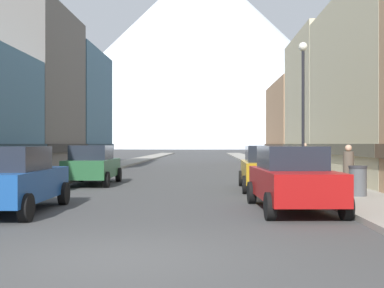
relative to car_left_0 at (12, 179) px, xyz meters
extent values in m
plane|color=#404040|center=(3.80, -5.07, -0.90)|extent=(400.00, 400.00, 0.00)
cube|color=gray|center=(-2.45, 29.93, -0.82)|extent=(2.50, 100.00, 0.15)
cube|color=gray|center=(10.05, 29.93, -0.82)|extent=(2.50, 100.00, 0.15)
cube|color=#66605B|center=(-8.14, 17.87, 4.34)|extent=(8.88, 8.78, 10.48)
cube|color=#2D2B29|center=(-8.14, 17.87, 0.70)|extent=(9.18, 8.78, 0.50)
cube|color=slate|center=(-8.55, 27.35, 3.92)|extent=(9.70, 9.52, 9.63)
cube|color=#22333F|center=(-8.55, 27.35, 0.70)|extent=(10.00, 9.52, 0.50)
cube|color=beige|center=(15.40, 20.88, 3.78)|extent=(8.20, 9.28, 9.35)
cube|color=#595444|center=(15.40, 20.88, 0.70)|extent=(8.50, 9.28, 0.50)
cube|color=tan|center=(15.99, 31.97, 2.84)|extent=(9.39, 11.91, 7.48)
cube|color=brown|center=(15.99, 31.97, 0.70)|extent=(9.69, 11.91, 0.50)
cube|color=#19478C|center=(0.00, 0.06, -0.16)|extent=(1.96, 4.45, 0.80)
cube|color=#1E232D|center=(0.01, -0.19, 0.56)|extent=(1.66, 2.24, 0.64)
cylinder|color=black|center=(-0.97, 1.68, -0.56)|extent=(0.24, 0.69, 0.68)
cylinder|color=black|center=(0.87, 1.74, -0.56)|extent=(0.24, 0.69, 0.68)
cylinder|color=black|center=(0.96, -1.56, -0.56)|extent=(0.24, 0.69, 0.68)
cube|color=#265933|center=(0.00, 9.07, -0.16)|extent=(1.97, 4.45, 0.80)
cube|color=#1E232D|center=(0.01, 8.82, 0.56)|extent=(1.66, 2.25, 0.64)
cylinder|color=black|center=(-0.97, 10.69, -0.56)|extent=(0.24, 0.69, 0.68)
cylinder|color=black|center=(0.87, 10.74, -0.56)|extent=(0.24, 0.69, 0.68)
cylinder|color=black|center=(-0.87, 7.39, -0.56)|extent=(0.24, 0.69, 0.68)
cylinder|color=black|center=(0.97, 7.44, -0.56)|extent=(0.24, 0.69, 0.68)
cube|color=#9E1111|center=(7.60, 0.58, -0.16)|extent=(2.03, 4.48, 0.80)
cube|color=#1E232D|center=(7.59, 0.83, 0.56)|extent=(1.70, 2.27, 0.64)
cylinder|color=black|center=(8.59, -1.03, -0.56)|extent=(0.25, 0.69, 0.68)
cylinder|color=black|center=(6.75, -1.11, -0.56)|extent=(0.25, 0.69, 0.68)
cylinder|color=black|center=(8.44, 2.27, -0.56)|extent=(0.25, 0.69, 0.68)
cylinder|color=black|center=(6.61, 2.19, -0.56)|extent=(0.25, 0.69, 0.68)
cube|color=#B28419|center=(7.60, 6.70, -0.16)|extent=(1.94, 4.44, 0.80)
cube|color=#1E232D|center=(7.59, 6.45, 0.56)|extent=(1.65, 2.24, 0.64)
cylinder|color=black|center=(6.72, 8.37, -0.56)|extent=(0.24, 0.68, 0.68)
cylinder|color=black|center=(8.56, 8.33, -0.56)|extent=(0.24, 0.68, 0.68)
cylinder|color=black|center=(6.64, 5.08, -0.56)|extent=(0.24, 0.68, 0.68)
cylinder|color=black|center=(8.48, 5.03, -0.56)|extent=(0.24, 0.68, 0.68)
cylinder|color=#4C5156|center=(10.15, 3.13, -0.30)|extent=(0.56, 0.56, 0.90)
cylinder|color=#2D2D33|center=(10.15, 3.13, 0.19)|extent=(0.59, 0.59, 0.08)
cylinder|color=#4C4C51|center=(-3.20, 6.85, -0.55)|extent=(0.45, 0.45, 0.40)
sphere|color=#328335|center=(-3.20, 6.85, -0.15)|extent=(0.50, 0.50, 0.50)
cylinder|color=brown|center=(10.05, 11.38, 0.01)|extent=(0.36, 0.36, 1.51)
sphere|color=tan|center=(10.05, 11.38, 0.88)|extent=(0.24, 0.24, 0.24)
cylinder|color=brown|center=(10.05, 3.84, -0.03)|extent=(0.36, 0.36, 1.44)
sphere|color=tan|center=(10.05, 3.84, 0.80)|extent=(0.23, 0.23, 0.23)
cylinder|color=black|center=(9.15, 7.10, 2.00)|extent=(0.12, 0.12, 5.50)
sphere|color=white|center=(9.15, 7.10, 4.93)|extent=(0.36, 0.36, 0.36)
cone|color=silver|center=(1.96, 254.93, 51.57)|extent=(205.62, 205.62, 104.93)
camera|label=1|loc=(5.26, -12.82, 0.94)|focal=45.27mm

